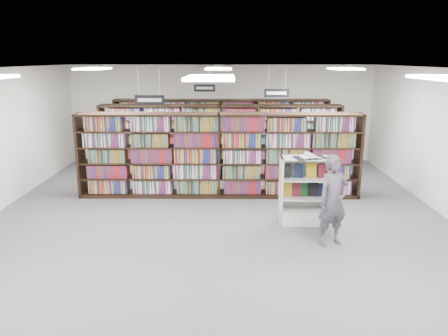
{
  "coord_description": "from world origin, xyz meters",
  "views": [
    {
      "loc": [
        0.23,
        -8.63,
        3.4
      ],
      "look_at": [
        0.14,
        0.5,
        1.1
      ],
      "focal_mm": 35.0,
      "sensor_mm": 36.0,
      "label": 1
    }
  ],
  "objects_px": {
    "endcap_display": "(304,201)",
    "shopper": "(333,201)",
    "open_book": "(310,157)",
    "bookshelf_row_near": "(219,155)"
  },
  "relations": [
    {
      "from": "open_book",
      "to": "shopper",
      "type": "xyz_separation_m",
      "value": [
        0.27,
        -1.03,
        -0.6
      ]
    },
    {
      "from": "endcap_display",
      "to": "open_book",
      "type": "distance_m",
      "value": 0.99
    },
    {
      "from": "endcap_display",
      "to": "shopper",
      "type": "bearing_deg",
      "value": -72.97
    },
    {
      "from": "open_book",
      "to": "bookshelf_row_near",
      "type": "bearing_deg",
      "value": 120.37
    },
    {
      "from": "bookshelf_row_near",
      "to": "shopper",
      "type": "distance_m",
      "value": 3.69
    },
    {
      "from": "shopper",
      "to": "endcap_display",
      "type": "bearing_deg",
      "value": 83.73
    },
    {
      "from": "endcap_display",
      "to": "open_book",
      "type": "bearing_deg",
      "value": -54.08
    },
    {
      "from": "bookshelf_row_near",
      "to": "shopper",
      "type": "relative_size",
      "value": 4.08
    },
    {
      "from": "endcap_display",
      "to": "shopper",
      "type": "relative_size",
      "value": 0.83
    },
    {
      "from": "endcap_display",
      "to": "shopper",
      "type": "xyz_separation_m",
      "value": [
        0.34,
        -1.13,
        0.38
      ]
    }
  ]
}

